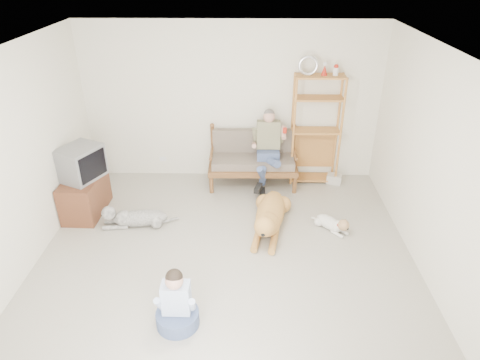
{
  "coord_description": "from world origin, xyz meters",
  "views": [
    {
      "loc": [
        0.28,
        -4.21,
        3.64
      ],
      "look_at": [
        0.18,
        1.0,
        0.82
      ],
      "focal_mm": 32.0,
      "sensor_mm": 36.0,
      "label": 1
    }
  ],
  "objects_px": {
    "etagere": "(316,129)",
    "tv_stand": "(85,195)",
    "loveseat": "(253,157)",
    "golden_retriever": "(269,216)"
  },
  "relations": [
    {
      "from": "tv_stand",
      "to": "etagere",
      "type": "bearing_deg",
      "value": 18.94
    },
    {
      "from": "etagere",
      "to": "tv_stand",
      "type": "bearing_deg",
      "value": -162.82
    },
    {
      "from": "golden_retriever",
      "to": "tv_stand",
      "type": "bearing_deg",
      "value": -177.57
    },
    {
      "from": "loveseat",
      "to": "tv_stand",
      "type": "relative_size",
      "value": 1.65
    },
    {
      "from": "loveseat",
      "to": "golden_retriever",
      "type": "relative_size",
      "value": 0.91
    },
    {
      "from": "loveseat",
      "to": "golden_retriever",
      "type": "distance_m",
      "value": 1.45
    },
    {
      "from": "loveseat",
      "to": "tv_stand",
      "type": "distance_m",
      "value": 2.8
    },
    {
      "from": "tv_stand",
      "to": "golden_retriever",
      "type": "height_order",
      "value": "tv_stand"
    },
    {
      "from": "loveseat",
      "to": "golden_retriever",
      "type": "xyz_separation_m",
      "value": [
        0.23,
        -1.41,
        -0.28
      ]
    },
    {
      "from": "etagere",
      "to": "golden_retriever",
      "type": "distance_m",
      "value": 1.89
    }
  ]
}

